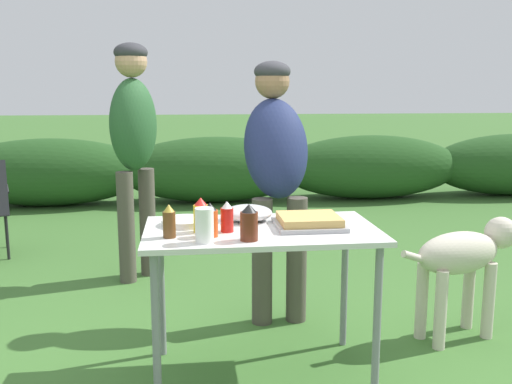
# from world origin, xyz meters

# --- Properties ---
(ground_plane) EXTENTS (60.00, 60.00, 0.00)m
(ground_plane) POSITION_xyz_m (0.00, 0.00, 0.00)
(ground_plane) COLOR #3D6B2D
(shrub_hedge) EXTENTS (14.40, 0.90, 0.81)m
(shrub_hedge) POSITION_xyz_m (0.00, 4.44, 0.41)
(shrub_hedge) COLOR #234C1E
(shrub_hedge) RESTS_ON ground
(folding_table) EXTENTS (1.10, 0.64, 0.74)m
(folding_table) POSITION_xyz_m (0.00, 0.00, 0.66)
(folding_table) COLOR silver
(folding_table) RESTS_ON ground
(food_tray) EXTENTS (0.32, 0.30, 0.06)m
(food_tray) POSITION_xyz_m (0.23, -0.00, 0.77)
(food_tray) COLOR #9E9EA3
(food_tray) RESTS_ON folding_table
(plate_stack) EXTENTS (0.22, 0.22, 0.03)m
(plate_stack) POSITION_xyz_m (-0.36, 0.11, 0.76)
(plate_stack) COLOR white
(plate_stack) RESTS_ON folding_table
(mixing_bowl) EXTENTS (0.24, 0.24, 0.08)m
(mixing_bowl) POSITION_xyz_m (-0.05, 0.17, 0.78)
(mixing_bowl) COLOR silver
(mixing_bowl) RESTS_ON folding_table
(paper_cup_stack) EXTENTS (0.08, 0.08, 0.15)m
(paper_cup_stack) POSITION_xyz_m (-0.27, -0.23, 0.82)
(paper_cup_stack) COLOR white
(paper_cup_stack) RESTS_ON folding_table
(mustard_bottle) EXTENTS (0.07, 0.07, 0.16)m
(mustard_bottle) POSITION_xyz_m (-0.29, -0.04, 0.82)
(mustard_bottle) COLOR yellow
(mustard_bottle) RESTS_ON folding_table
(hot_sauce_bottle) EXTENTS (0.07, 0.07, 0.15)m
(hot_sauce_bottle) POSITION_xyz_m (-0.25, -0.12, 0.81)
(hot_sauce_bottle) COLOR #CC4214
(hot_sauce_bottle) RESTS_ON folding_table
(bbq_sauce_bottle) EXTENTS (0.08, 0.08, 0.16)m
(bbq_sauce_bottle) POSITION_xyz_m (-0.08, -0.21, 0.82)
(bbq_sauce_bottle) COLOR #562314
(bbq_sauce_bottle) RESTS_ON folding_table
(ketchup_bottle) EXTENTS (0.06, 0.06, 0.14)m
(ketchup_bottle) POSITION_xyz_m (-0.17, -0.05, 0.81)
(ketchup_bottle) COLOR red
(ketchup_bottle) RESTS_ON folding_table
(beer_bottle) EXTENTS (0.06, 0.06, 0.15)m
(beer_bottle) POSITION_xyz_m (-0.43, -0.12, 0.81)
(beer_bottle) COLOR brown
(beer_bottle) RESTS_ON folding_table
(standing_person_in_red_jacket) EXTENTS (0.41, 0.51, 1.56)m
(standing_person_in_red_jacket) POSITION_xyz_m (0.18, 0.73, 0.96)
(standing_person_in_red_jacket) COLOR #4C473D
(standing_person_in_red_jacket) RESTS_ON ground
(standing_person_in_navy_coat) EXTENTS (0.46, 0.46, 1.71)m
(standing_person_in_navy_coat) POSITION_xyz_m (-0.72, 1.56, 1.06)
(standing_person_in_navy_coat) COLOR #4C473D
(standing_person_in_navy_coat) RESTS_ON ground
(dog) EXTENTS (0.82, 0.38, 0.67)m
(dog) POSITION_xyz_m (1.18, 0.30, 0.46)
(dog) COLOR beige
(dog) RESTS_ON ground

